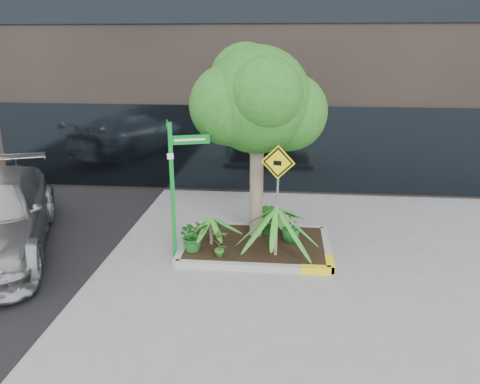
{
  "coord_description": "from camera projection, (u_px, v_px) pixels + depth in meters",
  "views": [
    {
      "loc": [
        0.8,
        -9.45,
        4.47
      ],
      "look_at": [
        -0.15,
        0.2,
        1.37
      ],
      "focal_mm": 35.0,
      "sensor_mm": 36.0,
      "label": 1
    }
  ],
  "objects": [
    {
      "name": "street_sign_post",
      "position": [
        174.0,
        176.0,
        9.76
      ],
      "size": [
        1.04,
        0.85,
        2.95
      ],
      "rotation": [
        0.0,
        0.0,
        0.32
      ],
      "color": "#0C8425",
      "rests_on": "ground"
    },
    {
      "name": "shrub_c",
      "position": [
        220.0,
        243.0,
        9.77
      ],
      "size": [
        0.35,
        0.35,
        0.65
      ],
      "primitive_type": "imported",
      "rotation": [
        0.0,
        0.0,
        3.12
      ],
      "color": "#337223",
      "rests_on": "planter"
    },
    {
      "name": "palm_front",
      "position": [
        276.0,
        208.0,
        9.67
      ],
      "size": [
        1.28,
        1.28,
        1.42
      ],
      "color": "gray",
      "rests_on": "ground"
    },
    {
      "name": "shrub_d",
      "position": [
        268.0,
        218.0,
        10.98
      ],
      "size": [
        0.59,
        0.59,
        0.77
      ],
      "primitive_type": "imported",
      "rotation": [
        0.0,
        0.0,
        5.67
      ],
      "color": "#1B5B1A",
      "rests_on": "planter"
    },
    {
      "name": "cattle_sign",
      "position": [
        278.0,
        181.0,
        9.72
      ],
      "size": [
        0.71,
        0.21,
        2.34
      ],
      "rotation": [
        0.0,
        0.0,
        -0.23
      ],
      "color": "slate",
      "rests_on": "ground"
    },
    {
      "name": "ground",
      "position": [
        246.0,
        254.0,
        10.39
      ],
      "size": [
        80.0,
        80.0,
        0.0
      ],
      "primitive_type": "plane",
      "color": "gray",
      "rests_on": "ground"
    },
    {
      "name": "palm_back",
      "position": [
        274.0,
        208.0,
        10.95
      ],
      "size": [
        0.76,
        0.76,
        0.85
      ],
      "color": "gray",
      "rests_on": "ground"
    },
    {
      "name": "shrub_b",
      "position": [
        291.0,
        226.0,
        10.56
      ],
      "size": [
        0.59,
        0.59,
        0.75
      ],
      "primitive_type": "imported",
      "rotation": [
        0.0,
        0.0,
        2.46
      ],
      "color": "#1C6023",
      "rests_on": "planter"
    },
    {
      "name": "tree",
      "position": [
        257.0,
        100.0,
        10.12
      ],
      "size": [
        3.0,
        2.66,
        4.5
      ],
      "color": "gray",
      "rests_on": "ground"
    },
    {
      "name": "shrub_a",
      "position": [
        193.0,
        235.0,
        10.1
      ],
      "size": [
        0.89,
        0.89,
        0.72
      ],
      "primitive_type": "imported",
      "rotation": [
        0.0,
        0.0,
        0.55
      ],
      "color": "#1B601E",
      "rests_on": "planter"
    },
    {
      "name": "planter",
      "position": [
        257.0,
        245.0,
        10.6
      ],
      "size": [
        3.35,
        2.36,
        0.15
      ],
      "color": "#9E9E99",
      "rests_on": "ground"
    },
    {
      "name": "palm_left",
      "position": [
        211.0,
        217.0,
        10.34
      ],
      "size": [
        0.77,
        0.77,
        0.85
      ],
      "color": "gray",
      "rests_on": "ground"
    }
  ]
}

